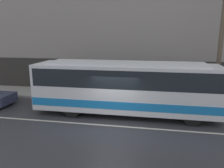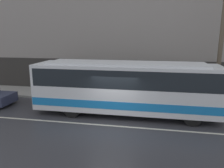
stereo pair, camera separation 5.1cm
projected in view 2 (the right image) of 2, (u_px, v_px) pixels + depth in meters
ground_plane at (112, 126)px, 11.50m from camera, size 60.00×60.00×0.00m
sidewalk at (125, 96)px, 16.67m from camera, size 60.00×2.83×0.15m
building_facade at (128, 28)px, 17.02m from camera, size 60.00×0.35×10.84m
lane_stripe at (112, 126)px, 11.50m from camera, size 54.00×0.14×0.01m
transit_bus at (125, 85)px, 12.89m from camera, size 10.69×2.58×3.14m
utility_pole_near at (221, 44)px, 14.09m from camera, size 0.28×0.28×7.86m
pedestrian_waiting at (87, 86)px, 16.45m from camera, size 0.36×0.36×1.59m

